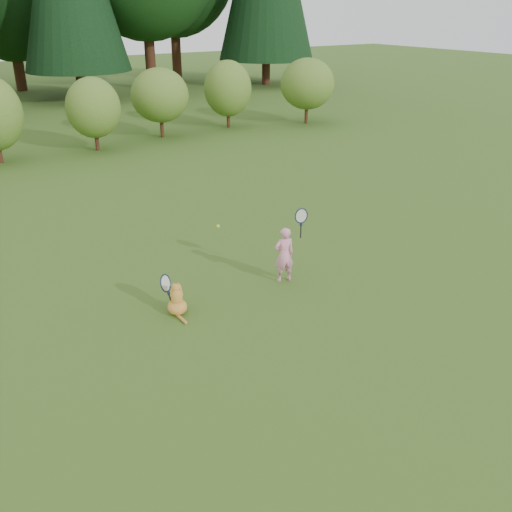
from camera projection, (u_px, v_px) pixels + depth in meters
ground at (272, 314)px, 9.36m from camera, size 100.00×100.00×0.00m
shrub_row at (50, 112)px, 18.76m from camera, size 28.00×3.00×2.80m
child at (285, 253)px, 10.28m from camera, size 0.59×0.33×1.56m
cat at (176, 297)px, 9.30m from camera, size 0.55×0.81×0.74m
tennis_ball at (218, 226)px, 10.58m from camera, size 0.06×0.06×0.06m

